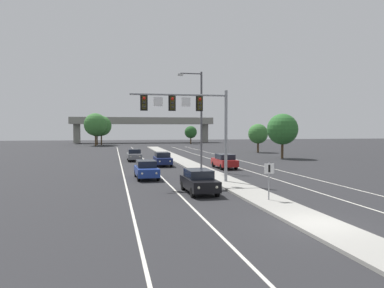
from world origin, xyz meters
name	(u,v)px	position (x,y,z in m)	size (l,w,h in m)	color
ground_plane	(318,226)	(0.00, 0.00, 0.00)	(260.00, 260.00, 0.00)	#28282B
median_island	(214,176)	(0.00, 18.00, 0.07)	(2.40, 110.00, 0.15)	#9E9B93
lane_stripe_oncoming_center	(154,170)	(-4.70, 25.00, 0.00)	(0.14, 100.00, 0.01)	silver
lane_stripe_receding_center	(239,168)	(4.70, 25.00, 0.00)	(0.14, 100.00, 0.01)	silver
edge_stripe_left	(122,170)	(-8.00, 25.00, 0.00)	(0.14, 100.00, 0.01)	silver
edge_stripe_right	(267,167)	(8.00, 25.00, 0.00)	(0.14, 100.00, 0.01)	silver
overhead_signal_mast	(193,114)	(-2.86, 13.79, 5.51)	(7.65, 0.44, 7.20)	gray
median_sign_post	(269,176)	(0.03, 5.65, 1.59)	(0.60, 0.10, 2.20)	gray
street_lamp_median	(199,114)	(-0.22, 23.15, 5.79)	(2.58, 0.28, 10.00)	#4C4C51
car_oncoming_black	(199,181)	(-3.30, 9.60, 0.82)	(1.90, 4.50, 1.58)	black
car_oncoming_blue	(146,169)	(-6.13, 17.75, 0.82)	(1.89, 4.50, 1.58)	navy
car_oncoming_navy	(163,159)	(-3.30, 28.84, 0.82)	(1.85, 4.48, 1.58)	#141E4C
car_oncoming_grey	(134,155)	(-6.14, 36.42, 0.82)	(1.83, 4.47, 1.58)	slate
car_receding_red	(224,161)	(2.93, 24.60, 0.82)	(1.91, 4.50, 1.58)	maroon
overpass_bridge	(143,124)	(0.00, 101.34, 5.78)	(42.40, 6.40, 7.65)	gray
tree_far_left_a	(97,127)	(-12.97, 88.46, 4.69)	(4.96, 4.96, 7.18)	#4C3823
tree_far_right_b	(282,129)	(15.13, 36.38, 4.24)	(4.49, 4.49, 6.49)	#4C3823
tree_far_right_c	(258,134)	(16.86, 50.28, 3.38)	(3.58, 3.58, 5.18)	#4C3823
tree_far_left_b	(101,126)	(-11.87, 88.48, 5.02)	(5.31, 5.31, 7.69)	#4C3823
tree_far_right_a	(191,132)	(12.72, 91.16, 3.28)	(3.48, 3.48, 5.04)	#4C3823
tree_far_left_c	(95,125)	(-13.12, 82.62, 5.31)	(5.61, 5.61, 8.12)	#4C3823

